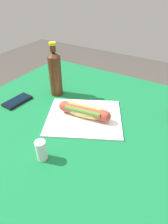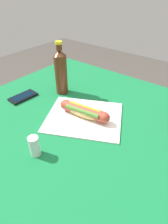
{
  "view_description": "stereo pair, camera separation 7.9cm",
  "coord_description": "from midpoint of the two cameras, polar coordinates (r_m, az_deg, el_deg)",
  "views": [
    {
      "loc": [
        -0.37,
        0.55,
        1.26
      ],
      "look_at": [
        -0.04,
        0.0,
        0.79
      ],
      "focal_mm": 30.01,
      "sensor_mm": 36.0,
      "label": 1
    },
    {
      "loc": [
        -0.44,
        0.5,
        1.26
      ],
      "look_at": [
        -0.04,
        0.0,
        0.79
      ],
      "focal_mm": 30.01,
      "sensor_mm": 36.0,
      "label": 2
    }
  ],
  "objects": [
    {
      "name": "ground_plane",
      "position": [
        1.42,
        -3.14,
        -26.25
      ],
      "size": [
        6.0,
        6.0,
        0.0
      ],
      "primitive_type": "plane",
      "color": "#47423D",
      "rests_on": "ground"
    },
    {
      "name": "dining_table",
      "position": [
        0.92,
        -4.4,
        -7.85
      ],
      "size": [
        1.02,
        0.99,
        0.76
      ],
      "color": "brown",
      "rests_on": "ground"
    },
    {
      "name": "paper_wrapper",
      "position": [
        0.81,
        -2.8,
        -1.65
      ],
      "size": [
        0.4,
        0.38,
        0.01
      ],
      "primitive_type": "cube",
      "rotation": [
        0.0,
        0.0,
        0.47
      ],
      "color": "white",
      "rests_on": "dining_table"
    },
    {
      "name": "cell_phone",
      "position": [
        0.98,
        -21.85,
        3.07
      ],
      "size": [
        0.08,
        0.14,
        0.01
      ],
      "color": "black",
      "rests_on": "dining_table"
    },
    {
      "name": "soda_bottle",
      "position": [
        0.94,
        -11.22,
        11.51
      ],
      "size": [
        0.06,
        0.06,
        0.26
      ],
      "color": "#4C2814",
      "rests_on": "dining_table"
    },
    {
      "name": "salt_shaker",
      "position": [
        0.65,
        -16.42,
        -11.29
      ],
      "size": [
        0.04,
        0.04,
        0.08
      ],
      "primitive_type": "cylinder",
      "color": "silver",
      "rests_on": "dining_table"
    },
    {
      "name": "hot_dog",
      "position": [
        0.79,
        -2.9,
        0.11
      ],
      "size": [
        0.23,
        0.08,
        0.05
      ],
      "color": "#DBB26B",
      "rests_on": "paper_wrapper"
    }
  ]
}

